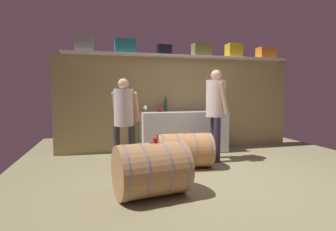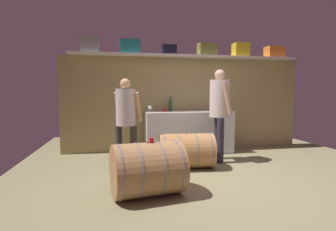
{
  "view_description": "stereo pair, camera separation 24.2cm",
  "coord_description": "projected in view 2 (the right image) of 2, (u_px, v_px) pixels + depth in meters",
  "views": [
    {
      "loc": [
        -1.75,
        -3.3,
        1.27
      ],
      "look_at": [
        -0.77,
        0.47,
        0.93
      ],
      "focal_mm": 28.03,
      "sensor_mm": 36.0,
      "label": 1
    },
    {
      "loc": [
        -1.51,
        -3.36,
        1.27
      ],
      "look_at": [
        -0.77,
        0.47,
        0.93
      ],
      "focal_mm": 28.03,
      "sensor_mm": 36.0,
      "label": 2
    }
  ],
  "objects": [
    {
      "name": "ground_plane",
      "position": [
        213.0,
        172.0,
        4.25
      ],
      "size": [
        6.54,
        7.8,
        0.02
      ],
      "primitive_type": "cube",
      "color": "#7D7753"
    },
    {
      "name": "back_wall_panel",
      "position": [
        186.0,
        104.0,
        5.84
      ],
      "size": [
        5.34,
        0.1,
        2.03
      ],
      "primitive_type": "cube",
      "color": "#9C8D59",
      "rests_on": "ground"
    },
    {
      "name": "high_shelf_board",
      "position": [
        188.0,
        56.0,
        5.6
      ],
      "size": [
        4.92,
        0.4,
        0.03
      ],
      "primitive_type": "cube",
      "color": "silver",
      "rests_on": "back_wall_panel"
    },
    {
      "name": "toolcase_grey",
      "position": [
        90.0,
        45.0,
        5.2
      ],
      "size": [
        0.36,
        0.25,
        0.32
      ],
      "primitive_type": "cube",
      "rotation": [
        0.0,
        0.0,
        -0.05
      ],
      "color": "gray",
      "rests_on": "high_shelf_board"
    },
    {
      "name": "toolcase_teal",
      "position": [
        130.0,
        47.0,
        5.36
      ],
      "size": [
        0.41,
        0.28,
        0.28
      ],
      "primitive_type": "cube",
      "rotation": [
        0.0,
        0.0,
        0.0
      ],
      "color": "teal",
      "rests_on": "high_shelf_board"
    },
    {
      "name": "toolcase_black",
      "position": [
        169.0,
        50.0,
        5.51
      ],
      "size": [
        0.29,
        0.21,
        0.21
      ],
      "primitive_type": "cube",
      "rotation": [
        0.0,
        0.0,
        0.02
      ],
      "color": "black",
      "rests_on": "high_shelf_board"
    },
    {
      "name": "toolcase_olive",
      "position": [
        207.0,
        50.0,
        5.67
      ],
      "size": [
        0.41,
        0.25,
        0.27
      ],
      "primitive_type": "cube",
      "rotation": [
        0.0,
        0.0,
        0.06
      ],
      "color": "olive",
      "rests_on": "high_shelf_board"
    },
    {
      "name": "toolcase_yellow",
      "position": [
        241.0,
        50.0,
        5.82
      ],
      "size": [
        0.34,
        0.32,
        0.3
      ],
      "primitive_type": "cube",
      "rotation": [
        0.0,
        0.0,
        -0.07
      ],
      "color": "gold",
      "rests_on": "high_shelf_board"
    },
    {
      "name": "toolcase_orange",
      "position": [
        275.0,
        52.0,
        5.98
      ],
      "size": [
        0.44,
        0.26,
        0.25
      ],
      "primitive_type": "cube",
      "rotation": [
        0.0,
        0.0,
        0.08
      ],
      "color": "orange",
      "rests_on": "high_shelf_board"
    },
    {
      "name": "work_cabinet",
      "position": [
        189.0,
        132.0,
        5.55
      ],
      "size": [
        1.83,
        0.57,
        0.87
      ],
      "primitive_type": "cube",
      "color": "white",
      "rests_on": "ground"
    },
    {
      "name": "wine_bottle_green",
      "position": [
        170.0,
        105.0,
        5.56
      ],
      "size": [
        0.08,
        0.08,
        0.32
      ],
      "color": "#26502F",
      "rests_on": "work_cabinet"
    },
    {
      "name": "wine_glass",
      "position": [
        150.0,
        108.0,
        5.32
      ],
      "size": [
        0.09,
        0.09,
        0.14
      ],
      "color": "white",
      "rests_on": "work_cabinet"
    },
    {
      "name": "red_funnel",
      "position": [
        165.0,
        109.0,
        5.45
      ],
      "size": [
        0.11,
        0.11,
        0.12
      ],
      "primitive_type": "cone",
      "color": "red",
      "rests_on": "work_cabinet"
    },
    {
      "name": "wine_barrel_near",
      "position": [
        148.0,
        169.0,
        3.22
      ],
      "size": [
        0.94,
        0.78,
        0.67
      ],
      "rotation": [
        0.0,
        0.0,
        0.16
      ],
      "color": "#9E7245",
      "rests_on": "ground"
    },
    {
      "name": "wine_barrel_far",
      "position": [
        186.0,
        151.0,
        4.41
      ],
      "size": [
        0.96,
        0.67,
        0.59
      ],
      "rotation": [
        0.0,
        0.0,
        -0.11
      ],
      "color": "#AD7744",
      "rests_on": "ground"
    },
    {
      "name": "tasting_cup",
      "position": [
        151.0,
        140.0,
        3.2
      ],
      "size": [
        0.06,
        0.06,
        0.05
      ],
      "primitive_type": "cylinder",
      "color": "red",
      "rests_on": "wine_barrel_near"
    },
    {
      "name": "winemaker_pouring",
      "position": [
        220.0,
        105.0,
        4.81
      ],
      "size": [
        0.42,
        0.52,
        1.69
      ],
      "rotation": [
        0.0,
        0.0,
        -1.78
      ],
      "color": "#2B2639",
      "rests_on": "ground"
    },
    {
      "name": "visitor_tasting",
      "position": [
        126.0,
        114.0,
        4.31
      ],
      "size": [
        0.49,
        0.43,
        1.5
      ],
      "rotation": [
        0.0,
        0.0,
        -0.47
      ],
      "color": "#333133",
      "rests_on": "ground"
    }
  ]
}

